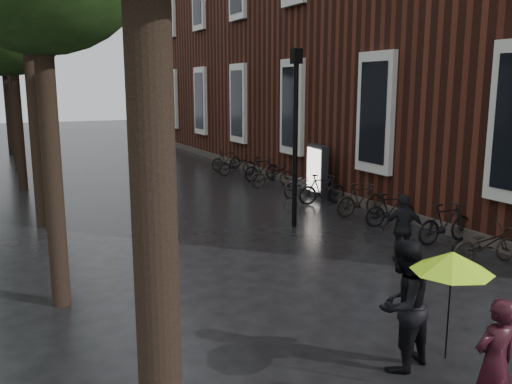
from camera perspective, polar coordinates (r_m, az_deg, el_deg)
brick_building at (r=27.02m, az=9.23°, el=15.62°), size 10.20×33.20×12.00m
street_trees at (r=18.72m, az=-24.05°, el=18.00°), size 4.33×34.03×8.91m
person_burgundy at (r=6.81m, az=23.82°, el=-16.22°), size 0.59×0.42×1.53m
person_black at (r=7.67m, az=15.14°, el=-11.38°), size 1.03×0.89×1.81m
lime_umbrella at (r=6.89m, az=19.95°, el=-6.91°), size 0.98×0.98×1.45m
pedestrian_walking at (r=12.18m, az=15.24°, el=-3.73°), size 0.95×0.77×1.51m
parked_bicycles at (r=18.58m, az=5.48°, el=0.76°), size 2.07×15.43×1.01m
ad_lightbox at (r=18.72m, az=6.42°, el=2.19°), size 0.28×1.21×1.82m
lamp_post at (r=14.48m, az=4.18°, el=7.46°), size 0.24×0.24×4.74m
cycle_sign at (r=20.43m, az=-21.78°, el=4.97°), size 0.15×0.52×2.86m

